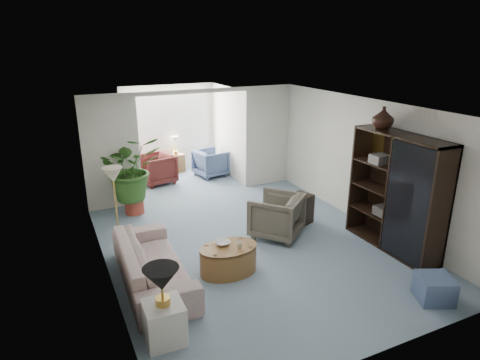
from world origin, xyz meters
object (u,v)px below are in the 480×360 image
coffee_bowl (223,243)px  entertainment_cabinet (396,193)px  end_table (164,322)px  sunroom_chair_blue (211,163)px  wingback_chair (277,216)px  floor_lamp (113,175)px  sofa (153,263)px  side_table_dark (299,209)px  cabinet_urn (383,118)px  framed_picture (374,143)px  coffee_cup (240,245)px  plant_pot (135,206)px  sunroom_chair_maroon (156,169)px  table_lamp (161,279)px  coffee_table (228,259)px  sunroom_table (176,163)px  ottoman (434,289)px

coffee_bowl → entertainment_cabinet: entertainment_cabinet is taller
end_table → sunroom_chair_blue: bearing=63.5°
wingback_chair → coffee_bowl: bearing=-13.1°
floor_lamp → coffee_bowl: bearing=-54.8°
sofa → wingback_chair: 2.59m
floor_lamp → side_table_dark: (3.43, -0.86, -0.95)m
floor_lamp → end_table: bearing=-89.7°
entertainment_cabinet → cabinet_urn: cabinet_urn is taller
framed_picture → floor_lamp: bearing=161.6°
coffee_cup → wingback_chair: bearing=37.3°
plant_pot → sunroom_chair_maroon: (0.94, 1.72, 0.22)m
entertainment_cabinet → sunroom_chair_maroon: entertainment_cabinet is taller
side_table_dark → coffee_cup: bearing=-147.4°
table_lamp → sunroom_chair_blue: bearing=63.5°
coffee_table → coffee_cup: coffee_cup is taller
coffee_cup → wingback_chair: (1.20, 0.92, -0.09)m
wingback_chair → sunroom_table: (-0.51, 4.71, -0.15)m
sunroom_chair_maroon → sunroom_chair_blue: bearing=79.2°
coffee_bowl → coffee_cup: (0.20, -0.20, 0.02)m
end_table → entertainment_cabinet: entertainment_cabinet is taller
sofa → sunroom_chair_blue: 5.33m
coffee_cup → sunroom_chair_maroon: size_ratio=0.11×
side_table_dark → plant_pot: side_table_dark is taller
sunroom_chair_blue → sunroom_table: sunroom_chair_blue is taller
table_lamp → floor_lamp: bearing=90.3°
sofa → side_table_dark: size_ratio=3.80×
floor_lamp → entertainment_cabinet: size_ratio=0.17×
sofa → coffee_table: bearing=-98.6°
coffee_bowl → sunroom_chair_maroon: 4.68m
sunroom_chair_maroon → sofa: bearing=-26.1°
sunroom_table → coffee_table: bearing=-98.6°
coffee_table → cabinet_urn: (2.98, 0.04, 2.03)m
framed_picture → entertainment_cabinet: entertainment_cabinet is taller
side_table_dark → sunroom_chair_maroon: bearing=118.2°
coffee_bowl → sunroom_chair_blue: 4.96m
floor_lamp → sunroom_table: bearing=58.0°
end_table → ottoman: 3.80m
table_lamp → entertainment_cabinet: bearing=8.9°
end_table → coffee_cup: (1.51, 1.04, 0.24)m
end_table → sunroom_chair_maroon: size_ratio=0.62×
end_table → plant_pot: size_ratio=1.30×
framed_picture → coffee_bowl: bearing=-173.8°
coffee_table → end_table: bearing=-140.1°
table_lamp → coffee_bowl: size_ratio=1.87×
ottoman → plant_pot: bearing=122.5°
table_lamp → entertainment_cabinet: 4.40m
table_lamp → cabinet_urn: cabinet_urn is taller
coffee_cup → side_table_dark: bearing=32.6°
sofa → cabinet_urn: (4.14, -0.17, 1.93)m
sunroom_chair_blue → side_table_dark: bearing=176.5°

